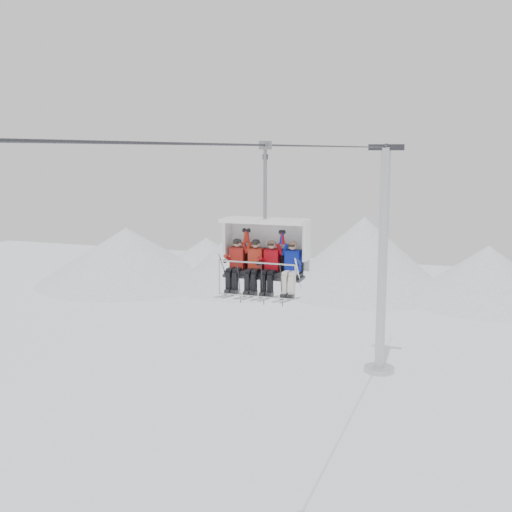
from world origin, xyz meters
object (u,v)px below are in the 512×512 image
(chairlift_carrier, at_px, (266,246))
(skier_far_right, at_px, (291,267))
(skier_center_right, at_px, (271,265))
(skier_center_left, at_px, (255,264))
(lift_tower_right, at_px, (382,277))
(skier_far_left, at_px, (236,263))

(chairlift_carrier, height_order, skier_far_right, chairlift_carrier)
(skier_center_right, bearing_deg, skier_center_left, 180.00)
(lift_tower_right, relative_size, skier_far_right, 7.99)
(lift_tower_right, xyz_separation_m, skier_far_left, (-0.75, -21.48, 4.41))
(skier_far_right, bearing_deg, skier_far_left, 180.00)
(lift_tower_right, bearing_deg, skier_far_left, -92.01)
(skier_far_left, xyz_separation_m, skier_far_right, (1.55, 0.00, 0.00))
(skier_far_left, distance_m, skier_center_left, 0.53)
(skier_center_left, bearing_deg, chairlift_carrier, 53.66)
(lift_tower_right, relative_size, skier_center_left, 7.99)
(chairlift_carrier, relative_size, skier_far_right, 2.36)
(lift_tower_right, distance_m, skier_far_right, 21.94)
(chairlift_carrier, relative_size, skier_far_left, 2.36)
(chairlift_carrier, distance_m, skier_far_right, 0.97)
(skier_far_right, bearing_deg, skier_center_right, 180.00)
(skier_far_left, bearing_deg, skier_center_left, 0.00)
(lift_tower_right, distance_m, chairlift_carrier, 21.72)
(chairlift_carrier, height_order, skier_far_left, chairlift_carrier)
(chairlift_carrier, bearing_deg, skier_center_right, -54.06)
(skier_center_right, xyz_separation_m, skier_far_right, (0.57, 0.00, 0.00))
(skier_far_left, xyz_separation_m, skier_center_right, (0.97, 0.00, 0.00))
(skier_center_left, xyz_separation_m, skier_far_right, (1.02, 0.00, 0.00))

